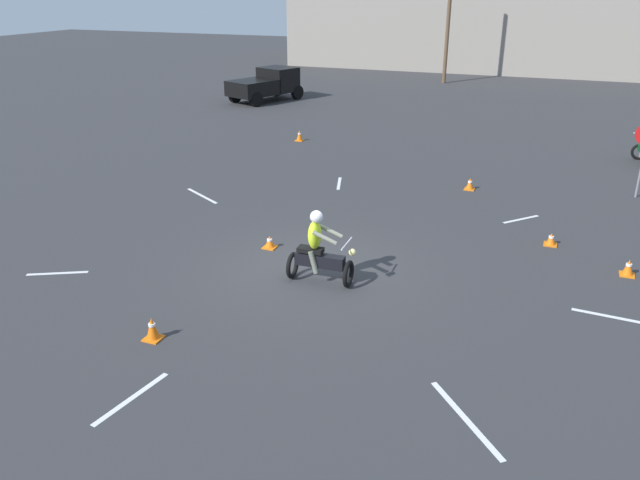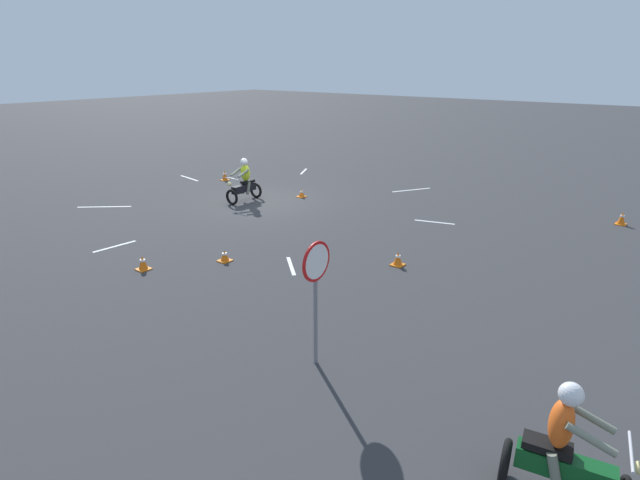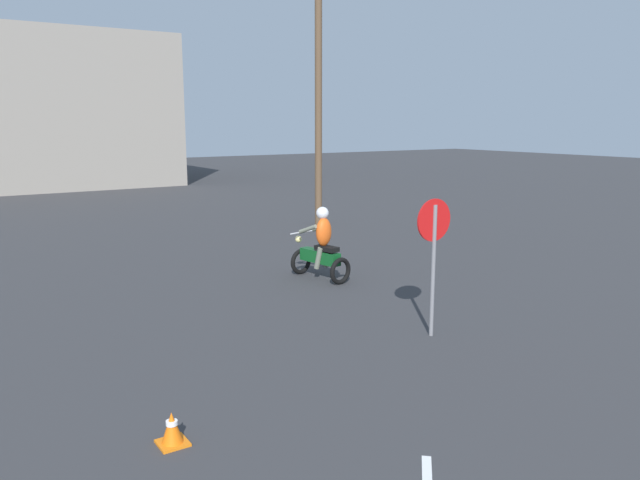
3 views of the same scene
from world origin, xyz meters
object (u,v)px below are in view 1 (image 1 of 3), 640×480
object	(u,v)px
traffic_cone_mid_center	(470,184)
traffic_cone_far_right	(299,136)
motorcycle_rider_foreground	(318,251)
pickup_truck	(267,84)
traffic_cone_near_left	(551,239)
traffic_cone_far_center	(628,268)
traffic_cone_mid_left	(270,242)
traffic_cone_near_right	(152,329)
utility_pole_far	(448,18)

from	to	relation	value
traffic_cone_mid_center	traffic_cone_far_right	size ratio (longest dim) A/B	0.86
motorcycle_rider_foreground	traffic_cone_mid_center	bearing A→B (deg)	163.86
pickup_truck	traffic_cone_far_right	bearing A→B (deg)	-34.94
traffic_cone_near_left	traffic_cone_far_center	xyz separation A→B (m)	(1.69, -1.23, 0.03)
motorcycle_rider_foreground	pickup_truck	size ratio (longest dim) A/B	0.37
traffic_cone_far_right	traffic_cone_mid_center	bearing A→B (deg)	-28.33
traffic_cone_mid_center	traffic_cone_near_left	bearing A→B (deg)	-55.91
traffic_cone_far_center	traffic_cone_mid_left	bearing A→B (deg)	-169.71
traffic_cone_near_right	utility_pole_far	size ratio (longest dim) A/B	0.06
traffic_cone_near_left	traffic_cone_far_center	size ratio (longest dim) A/B	0.84
traffic_cone_far_right	pickup_truck	bearing A→B (deg)	123.74
traffic_cone_far_right	motorcycle_rider_foreground	bearing A→B (deg)	-65.27
traffic_cone_near_right	utility_pole_far	bearing A→B (deg)	91.65
motorcycle_rider_foreground	pickup_truck	bearing A→B (deg)	-152.74
traffic_cone_mid_left	utility_pole_far	xyz separation A→B (m)	(-1.13, 28.74, 3.87)
motorcycle_rider_foreground	traffic_cone_far_center	size ratio (longest dim) A/B	4.33
motorcycle_rider_foreground	traffic_cone_near_right	world-z (taller)	motorcycle_rider_foreground
traffic_cone_near_right	traffic_cone_far_right	xyz separation A→B (m)	(-3.53, 15.31, -0.01)
traffic_cone_far_right	traffic_cone_near_right	bearing A→B (deg)	-77.02
traffic_cone_near_right	traffic_cone_mid_left	distance (m)	4.66
traffic_cone_far_center	utility_pole_far	bearing A→B (deg)	108.89
motorcycle_rider_foreground	traffic_cone_near_left	xyz separation A→B (m)	(4.69, 4.04, -0.58)
traffic_cone_near_left	motorcycle_rider_foreground	bearing A→B (deg)	-139.26
traffic_cone_mid_center	pickup_truck	bearing A→B (deg)	136.97
pickup_truck	traffic_cone_far_center	xyz separation A→B (m)	(17.21, -17.13, -0.74)
traffic_cone_mid_left	traffic_cone_far_center	xyz separation A→B (m)	(8.19, 1.49, 0.03)
traffic_cone_mid_center	traffic_cone_mid_left	size ratio (longest dim) A/B	1.18
motorcycle_rider_foreground	traffic_cone_mid_left	xyz separation A→B (m)	(-1.82, 1.33, -0.58)
traffic_cone_near_right	utility_pole_far	distance (m)	33.63
pickup_truck	utility_pole_far	size ratio (longest dim) A/B	0.56
traffic_cone_near_left	traffic_cone_mid_center	size ratio (longest dim) A/B	0.85
traffic_cone_near_left	traffic_cone_near_right	size ratio (longest dim) A/B	0.70
pickup_truck	traffic_cone_mid_center	bearing A→B (deg)	-21.71
pickup_truck	traffic_cone_far_center	size ratio (longest dim) A/B	11.87
traffic_cone_near_left	traffic_cone_far_right	size ratio (longest dim) A/B	0.73
traffic_cone_far_center	utility_pole_far	world-z (taller)	utility_pole_far
traffic_cone_far_center	utility_pole_far	distance (m)	29.06
traffic_cone_far_right	utility_pole_far	size ratio (longest dim) A/B	0.05
pickup_truck	traffic_cone_far_right	distance (m)	9.61
pickup_truck	traffic_cone_far_right	size ratio (longest dim) A/B	10.31
traffic_cone_far_right	traffic_cone_far_center	size ratio (longest dim) A/B	1.15
traffic_cone_near_left	traffic_cone_near_right	distance (m)	9.94
traffic_cone_near_right	utility_pole_far	world-z (taller)	utility_pole_far
pickup_truck	traffic_cone_near_right	distance (m)	24.92
traffic_cone_mid_center	utility_pole_far	distance (m)	23.08
traffic_cone_mid_center	traffic_cone_far_center	world-z (taller)	traffic_cone_far_center
traffic_cone_mid_center	traffic_cone_mid_left	world-z (taller)	traffic_cone_mid_center
traffic_cone_mid_left	pickup_truck	bearing A→B (deg)	115.85
traffic_cone_near_left	traffic_cone_far_center	distance (m)	2.08
utility_pole_far	traffic_cone_far_right	bearing A→B (deg)	-98.07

